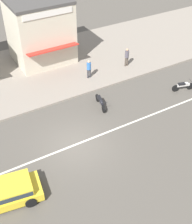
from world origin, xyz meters
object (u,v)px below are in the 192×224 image
(pedestrian_mid_kerb, at_px, (127,56))
(pedestrian_by_shop, at_px, (89,68))
(motorcycle_1, at_px, (100,102))
(motorcycle_0, at_px, (183,86))
(hatchback_yellow_1, at_px, (7,192))
(shopfront_corner_warung, at_px, (40,30))

(pedestrian_mid_kerb, bearing_deg, pedestrian_by_shop, -178.93)
(motorcycle_1, height_order, pedestrian_mid_kerb, pedestrian_mid_kerb)
(pedestrian_mid_kerb, xyz_separation_m, pedestrian_by_shop, (-3.71, -0.07, -0.04))
(motorcycle_0, bearing_deg, motorcycle_1, 168.11)
(hatchback_yellow_1, height_order, shopfront_corner_warung, shopfront_corner_warung)
(hatchback_yellow_1, height_order, pedestrian_mid_kerb, pedestrian_mid_kerb)
(motorcycle_1, xyz_separation_m, pedestrian_by_shop, (1.09, 3.67, 0.63))
(motorcycle_1, bearing_deg, pedestrian_by_shop, 73.52)
(motorcycle_0, bearing_deg, pedestrian_mid_kerb, 109.56)
(motorcycle_0, relative_size, shopfront_corner_warung, 0.33)
(hatchback_yellow_1, bearing_deg, pedestrian_mid_kerb, 32.41)
(hatchback_yellow_1, distance_m, motorcycle_0, 15.20)
(shopfront_corner_warung, bearing_deg, hatchback_yellow_1, -119.30)
(hatchback_yellow_1, relative_size, pedestrian_by_shop, 2.59)
(motorcycle_1, height_order, shopfront_corner_warung, shopfront_corner_warung)
(motorcycle_1, bearing_deg, hatchback_yellow_1, -151.14)
(motorcycle_1, distance_m, pedestrian_by_shop, 3.88)
(hatchback_yellow_1, bearing_deg, motorcycle_0, 11.97)
(motorcycle_1, distance_m, pedestrian_mid_kerb, 6.12)
(motorcycle_1, xyz_separation_m, pedestrian_mid_kerb, (4.80, 3.74, 0.68))
(motorcycle_0, distance_m, motorcycle_1, 6.77)
(hatchback_yellow_1, xyz_separation_m, shopfront_corner_warung, (7.31, 13.03, 2.25))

